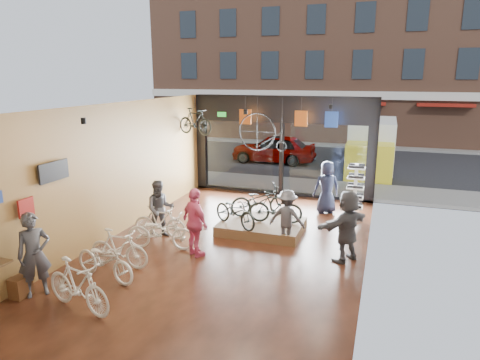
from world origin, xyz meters
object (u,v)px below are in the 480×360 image
at_px(display_bike_left, 235,211).
at_px(customer_0, 34,255).
at_px(hung_bike, 195,121).
at_px(display_bike_mid, 276,207).
at_px(floor_bike_2, 105,260).
at_px(floor_bike_4, 161,232).
at_px(customer_5, 347,226).
at_px(customer_2, 195,223).
at_px(floor_bike_3, 119,248).
at_px(display_platform, 262,227).
at_px(display_bike_right, 260,200).
at_px(customer_3, 287,217).
at_px(floor_bike_5, 160,222).
at_px(customer_1, 160,209).
at_px(box_truck, 371,148).
at_px(customer_4, 327,187).
at_px(street_car, 274,149).
at_px(floor_bike_1, 78,286).
at_px(penny_farthing, 265,134).
at_px(sunglasses_rack, 355,192).

bearing_deg(display_bike_left, customer_0, 178.97).
xyz_separation_m(display_bike_left, hung_bike, (-2.60, 3.03, 2.18)).
bearing_deg(display_bike_mid, floor_bike_2, 136.65).
distance_m(floor_bike_4, customer_5, 4.84).
distance_m(customer_2, customer_5, 3.80).
bearing_deg(floor_bike_2, floor_bike_3, 19.69).
height_order(display_platform, display_bike_right, display_bike_right).
bearing_deg(customer_3, customer_0, 48.14).
distance_m(floor_bike_5, display_platform, 3.00).
bearing_deg(customer_3, display_platform, -35.16).
xyz_separation_m(display_bike_right, customer_1, (-2.40, -1.92, 0.05)).
bearing_deg(box_truck, display_bike_left, -108.71).
bearing_deg(customer_4, street_car, -88.82).
relative_size(customer_3, customer_5, 0.84).
relative_size(floor_bike_5, customer_2, 0.87).
bearing_deg(floor_bike_1, floor_bike_5, 19.15).
relative_size(floor_bike_1, penny_farthing, 1.02).
distance_m(box_truck, customer_2, 12.11).
distance_m(box_truck, penny_farthing, 7.13).
bearing_deg(sunglasses_rack, customer_5, -101.27).
distance_m(box_truck, floor_bike_2, 14.35).
relative_size(customer_0, penny_farthing, 1.05).
bearing_deg(customer_0, display_bike_mid, 2.02).
relative_size(display_bike_left, customer_5, 0.93).
height_order(street_car, penny_farthing, penny_farthing).
height_order(floor_bike_1, customer_4, customer_4).
xyz_separation_m(street_car, customer_0, (-1.15, -15.41, 0.16)).
distance_m(floor_bike_5, customer_2, 1.77).
bearing_deg(customer_4, display_bike_right, 21.32).
bearing_deg(penny_farthing, box_truck, 59.74).
distance_m(display_bike_right, customer_1, 3.08).
distance_m(customer_0, customer_1, 3.91).
bearing_deg(street_car, floor_bike_1, 0.37).
xyz_separation_m(customer_0, customer_5, (6.00, 3.88, 0.00)).
height_order(street_car, floor_bike_4, street_car).
bearing_deg(floor_bike_3, floor_bike_1, -168.93).
distance_m(display_bike_mid, penny_farthing, 3.78).
bearing_deg(display_platform, penny_farthing, 104.72).
height_order(display_bike_left, sunglasses_rack, sunglasses_rack).
xyz_separation_m(display_bike_mid, customer_1, (-3.03, -1.40, 0.06)).
bearing_deg(floor_bike_2, customer_3, -32.71).
xyz_separation_m(floor_bike_5, customer_4, (4.17, 3.86, 0.42)).
xyz_separation_m(floor_bike_1, sunglasses_rack, (4.70, 7.36, 0.39)).
bearing_deg(customer_5, sunglasses_rack, -144.26).
bearing_deg(box_truck, customer_4, -99.58).
height_order(floor_bike_4, display_bike_right, display_bike_right).
bearing_deg(street_car, display_platform, 12.64).
height_order(street_car, customer_2, customer_2).
relative_size(display_bike_mid, customer_1, 0.94).
bearing_deg(display_bike_left, customer_5, -71.90).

